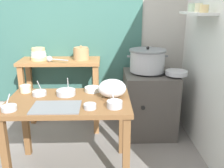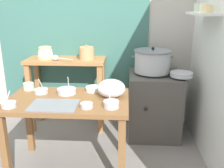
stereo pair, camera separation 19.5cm
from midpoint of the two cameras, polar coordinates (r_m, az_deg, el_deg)
The scene contains 20 objects.
ground_plane at distance 2.68m, azimuth -11.21°, elevation -17.77°, with size 9.00×9.00×0.00m, color gray.
wall_back at distance 3.27m, azimuth -8.00°, elevation 13.38°, with size 4.40×0.12×2.60m.
wall_right at distance 2.55m, azimuth 20.99°, elevation 11.16°, with size 0.30×3.20×2.60m.
prep_table at distance 2.34m, azimuth -12.04°, elevation -6.15°, with size 1.10×0.66×0.72m.
back_shelf_table at distance 3.17m, azimuth -13.24°, elevation 1.44°, with size 0.96×0.40×0.90m.
stove_block at distance 3.11m, azimuth 6.58°, elevation -4.29°, with size 0.60×0.61×0.78m.
steamer_pot at distance 2.96m, azimuth 6.12°, elevation 5.32°, with size 0.47×0.43×0.29m.
clay_pot at distance 3.06m, azimuth -8.81°, elevation 6.79°, with size 0.19×0.19×0.17m.
bowl_stack_enamel at distance 3.16m, azimuth -17.97°, elevation 6.38°, with size 0.19×0.19×0.15m.
ladle at distance 3.01m, azimuth -15.58°, elevation 5.45°, with size 0.26×0.13×0.07m.
serving_tray at distance 2.16m, azimuth -15.06°, elevation -5.13°, with size 0.40×0.28×0.01m, color slate.
plastic_bag at distance 2.29m, azimuth -2.39°, elevation -1.02°, with size 0.26×0.19×0.17m, color white.
wide_pan at distance 2.88m, azimuth 12.50°, elevation 2.47°, with size 0.25×0.25×0.05m, color #B7BABF.
prep_bowl_0 at distance 2.48m, azimuth -18.27°, elevation -1.94°, with size 0.13×0.13×0.15m.
prep_bowl_1 at distance 2.09m, azimuth -2.09°, elevation -4.55°, with size 0.13×0.13×0.17m.
prep_bowl_2 at distance 2.43m, azimuth -12.63°, elevation -1.83°, with size 0.18×0.18×0.17m.
prep_bowl_3 at distance 2.48m, azimuth -6.67°, elevation -1.19°, with size 0.15×0.15×0.04m.
prep_bowl_4 at distance 2.08m, azimuth -7.69°, elevation -4.99°, with size 0.10×0.10×0.04m.
prep_bowl_5 at distance 2.23m, azimuth -24.60°, elevation -4.94°, with size 0.12×0.12×0.13m.
prep_bowl_6 at distance 2.61m, azimuth -21.00°, elevation -0.98°, with size 0.10×0.10×0.07m.
Camera 1 is at (0.34, -2.15, 1.54)m, focal length 40.48 mm.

